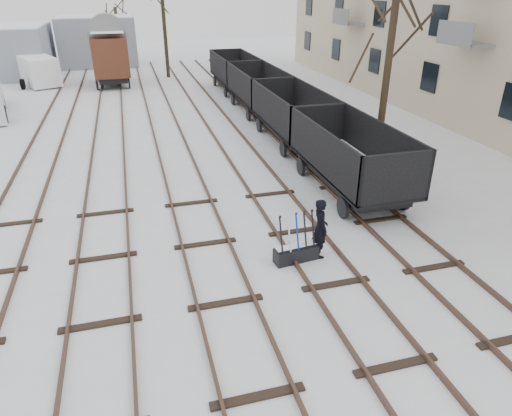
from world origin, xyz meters
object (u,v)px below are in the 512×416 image
at_px(freight_wagon_a, 349,167).
at_px(box_van_wagon, 110,54).
at_px(ground_frame, 296,252).
at_px(panel_van, 38,70).
at_px(worker, 320,228).

distance_m(freight_wagon_a, box_van_wagon, 25.38).
distance_m(ground_frame, panel_van, 31.41).
bearing_deg(ground_frame, box_van_wagon, 93.33).
xyz_separation_m(ground_frame, box_van_wagon, (-5.17, 27.93, 2.08)).
distance_m(box_van_wagon, panel_van, 5.94).
xyz_separation_m(freight_wagon_a, panel_van, (-14.39, 25.34, 0.14)).
height_order(ground_frame, worker, worker).
bearing_deg(worker, box_van_wagon, 14.50).
distance_m(worker, panel_van, 31.58).
distance_m(worker, box_van_wagon, 28.49).
relative_size(ground_frame, freight_wagon_a, 0.23).
bearing_deg(worker, ground_frame, 100.08).
relative_size(worker, freight_wagon_a, 0.28).
distance_m(worker, freight_wagon_a, 4.97).
bearing_deg(ground_frame, panel_van, 102.89).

